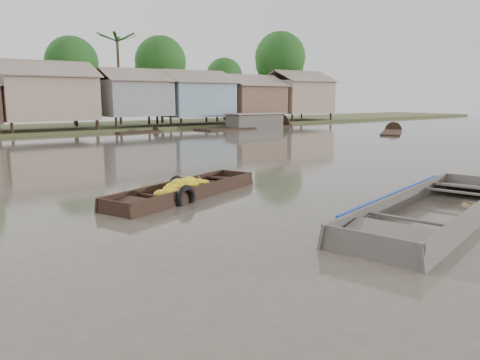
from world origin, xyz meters
TOP-DOWN VIEW (x-y plane):
  - ground at (0.00, 0.00)m, footprint 120.00×120.00m
  - riverbank at (3.03, 31.86)m, footprint 120.00×12.47m
  - banana_boat at (-0.85, 3.35)m, footprint 5.40×3.05m
  - viewer_boat at (2.68, -2.05)m, footprint 7.79×3.72m
  - distant_boats at (12.99, 24.25)m, footprint 48.38×16.29m

SIDE VIEW (x-z plane):
  - ground at x=0.00m, z-range 0.00..0.00m
  - viewer_boat at x=2.68m, z-range -0.24..0.36m
  - banana_boat at x=-0.85m, z-range -0.24..0.52m
  - distant_boats at x=12.99m, z-range -0.49..0.88m
  - riverbank at x=3.03m, z-range -2.04..8.18m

